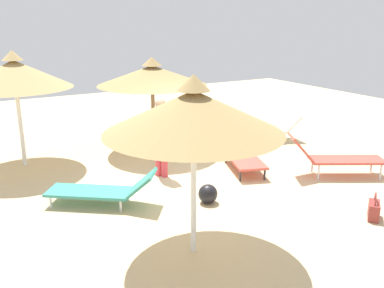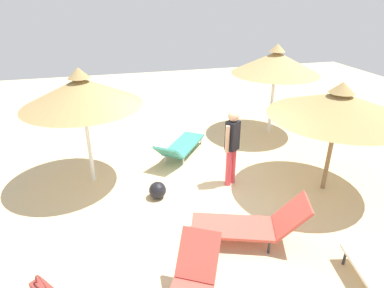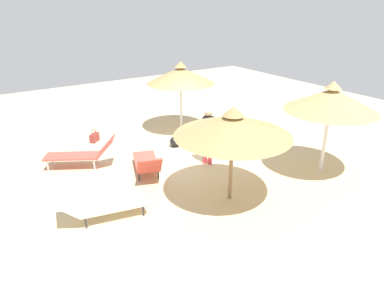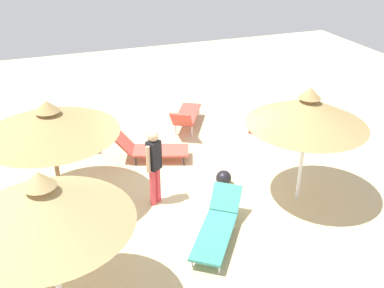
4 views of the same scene
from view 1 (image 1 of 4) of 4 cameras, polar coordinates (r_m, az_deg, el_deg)
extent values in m
cube|color=beige|center=(8.66, 0.39, -5.96)|extent=(24.00, 24.00, 0.10)
cylinder|color=olive|center=(10.82, -5.38, 4.73)|extent=(0.10, 0.10, 2.11)
cone|color=tan|center=(10.67, -5.51, 9.40)|extent=(2.79, 2.79, 0.50)
cone|color=tan|center=(10.63, -5.57, 11.26)|extent=(0.50, 0.50, 0.22)
cylinder|color=white|center=(5.88, 0.22, -5.67)|extent=(0.08, 0.08, 2.10)
cone|color=tan|center=(5.57, 0.23, 4.47)|extent=(2.48, 2.48, 0.59)
cone|color=tan|center=(5.50, 0.23, 8.48)|extent=(0.45, 0.45, 0.22)
cylinder|color=white|center=(10.23, -22.61, 3.15)|extent=(0.09, 0.09, 2.22)
cone|color=tan|center=(10.07, -23.27, 8.83)|extent=(2.50, 2.50, 0.62)
cone|color=tan|center=(10.03, -23.54, 11.14)|extent=(0.45, 0.45, 0.22)
cube|color=#CC4C3F|center=(9.61, 20.52, -2.06)|extent=(1.66, 1.27, 0.05)
cylinder|color=silver|center=(10.13, 23.46, -2.63)|extent=(0.04, 0.04, 0.35)
cylinder|color=silver|center=(9.72, 24.55, -3.55)|extent=(0.04, 0.04, 0.35)
cylinder|color=silver|center=(9.67, 16.22, -2.77)|extent=(0.04, 0.04, 0.35)
cylinder|color=silver|center=(9.24, 17.03, -3.75)|extent=(0.04, 0.04, 0.35)
cube|color=#CC4C3F|center=(9.21, 14.74, -0.47)|extent=(0.71, 0.74, 0.55)
cube|color=teal|center=(7.92, -13.91, -6.38)|extent=(1.61, 1.40, 0.05)
cylinder|color=silver|center=(8.01, -18.88, -7.61)|extent=(0.04, 0.04, 0.22)
cylinder|color=silver|center=(8.42, -17.46, -6.26)|extent=(0.04, 0.04, 0.22)
cylinder|color=silver|center=(7.56, -9.79, -8.40)|extent=(0.04, 0.04, 0.22)
cylinder|color=silver|center=(8.00, -8.80, -6.90)|extent=(0.04, 0.04, 0.22)
cube|color=teal|center=(7.55, -6.88, -5.34)|extent=(0.73, 0.76, 0.43)
cube|color=#CC4C3F|center=(9.41, 7.23, -2.07)|extent=(1.08, 1.57, 0.05)
cylinder|color=#2D2D33|center=(9.00, 9.97, -4.09)|extent=(0.04, 0.04, 0.25)
cylinder|color=#2D2D33|center=(8.84, 6.66, -4.35)|extent=(0.04, 0.04, 0.25)
cylinder|color=#2D2D33|center=(10.08, 7.66, -1.71)|extent=(0.04, 0.04, 0.25)
cylinder|color=#2D2D33|center=(9.93, 4.69, -1.90)|extent=(0.04, 0.04, 0.25)
cube|color=#CC4C3F|center=(10.19, 5.71, 1.29)|extent=(0.78, 0.71, 0.60)
cube|color=silver|center=(11.65, 8.94, 1.67)|extent=(1.64, 0.98, 0.05)
cylinder|color=#2D2D33|center=(11.18, 6.62, 0.24)|extent=(0.04, 0.04, 0.28)
cylinder|color=#2D2D33|center=(11.68, 5.46, 1.00)|extent=(0.04, 0.04, 0.28)
cylinder|color=#2D2D33|center=(11.75, 12.33, 0.79)|extent=(0.04, 0.04, 0.28)
cylinder|color=#2D2D33|center=(12.23, 11.00, 1.49)|extent=(0.04, 0.04, 0.28)
cube|color=silver|center=(12.07, 13.17, 3.01)|extent=(0.60, 0.76, 0.42)
cylinder|color=#D83F4C|center=(9.03, -4.66, -1.77)|extent=(0.13, 0.13, 0.86)
cylinder|color=#D83F4C|center=(8.95, -3.79, -1.92)|extent=(0.13, 0.13, 0.86)
cube|color=black|center=(8.78, -4.34, 2.84)|extent=(0.33, 0.34, 0.65)
sphere|color=tan|center=(8.69, -4.40, 5.66)|extent=(0.23, 0.23, 0.23)
cylinder|color=tan|center=(8.88, -5.32, 2.81)|extent=(0.09, 0.09, 0.60)
cylinder|color=tan|center=(8.70, -3.32, 2.56)|extent=(0.09, 0.09, 0.60)
cube|color=maroon|center=(7.85, 23.73, -8.38)|extent=(0.41, 0.38, 0.30)
torus|color=maroon|center=(7.77, 23.90, -7.06)|extent=(0.23, 0.19, 0.27)
sphere|color=black|center=(7.77, 2.21, -6.86)|extent=(0.36, 0.36, 0.36)
camera|label=2|loc=(10.95, 33.24, 17.81)|focal=30.59mm
camera|label=3|loc=(18.11, 1.48, 20.98)|focal=32.46mm
camera|label=4|loc=(10.89, -57.56, 22.25)|focal=41.72mm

